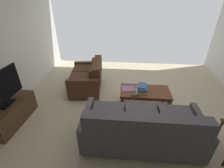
# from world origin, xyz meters

# --- Properties ---
(ground_plane) EXTENTS (5.49, 5.84, 0.01)m
(ground_plane) POSITION_xyz_m (0.00, 0.00, -0.00)
(ground_plane) COLOR beige
(sofa_main) EXTENTS (1.97, 0.90, 0.88)m
(sofa_main) POSITION_xyz_m (-0.13, 0.77, 0.37)
(sofa_main) COLOR black
(sofa_main) RESTS_ON ground
(loveseat_near) EXTENTS (0.89, 1.26, 0.79)m
(loveseat_near) POSITION_xyz_m (1.15, -0.97, 0.35)
(loveseat_near) COLOR black
(loveseat_near) RESTS_ON ground
(coffee_table) EXTENTS (1.08, 0.56, 0.44)m
(coffee_table) POSITION_xyz_m (-0.28, -0.30, 0.37)
(coffee_table) COLOR brown
(coffee_table) RESTS_ON ground
(tv_stand) EXTENTS (0.52, 1.09, 0.45)m
(tv_stand) POSITION_xyz_m (2.43, 0.44, 0.23)
(tv_stand) COLOR #4C331E
(tv_stand) RESTS_ON ground
(flat_tv) EXTENTS (0.21, 1.02, 0.65)m
(flat_tv) POSITION_xyz_m (2.42, 0.44, 0.79)
(flat_tv) COLOR black
(flat_tv) RESTS_ON tv_stand
(book_stack) EXTENTS (0.25, 0.32, 0.13)m
(book_stack) POSITION_xyz_m (-0.20, -0.29, 0.50)
(book_stack) COLOR silver
(book_stack) RESTS_ON coffee_table
(tv_remote) EXTENTS (0.16, 0.06, 0.02)m
(tv_remote) POSITION_xyz_m (-0.05, -0.08, 0.45)
(tv_remote) COLOR black
(tv_remote) RESTS_ON coffee_table
(loose_magazine) EXTENTS (0.31, 0.27, 0.01)m
(loose_magazine) POSITION_xyz_m (0.09, -0.36, 0.44)
(loose_magazine) COLOR #996699
(loose_magazine) RESTS_ON coffee_table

